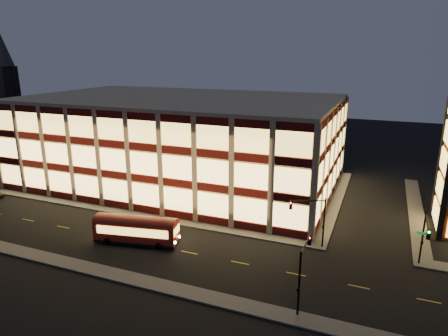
% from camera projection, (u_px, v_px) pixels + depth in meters
% --- Properties ---
extents(ground, '(200.00, 200.00, 0.00)m').
position_uv_depth(ground, '(143.00, 219.00, 53.32)').
color(ground, black).
rests_on(ground, ground).
extents(sidewalk_office_south, '(54.00, 2.00, 0.15)m').
position_uv_depth(sidewalk_office_south, '(128.00, 213.00, 55.28)').
color(sidewalk_office_south, '#514F4C').
rests_on(sidewalk_office_south, ground).
extents(sidewalk_office_east, '(2.00, 30.00, 0.15)m').
position_uv_depth(sidewalk_office_east, '(336.00, 200.00, 60.12)').
color(sidewalk_office_east, '#514F4C').
rests_on(sidewalk_office_east, ground).
extents(sidewalk_tower_west, '(2.00, 30.00, 0.15)m').
position_uv_depth(sidewalk_tower_west, '(416.00, 210.00, 56.14)').
color(sidewalk_tower_west, '#514F4C').
rests_on(sidewalk_tower_west, ground).
extents(sidewalk_near, '(100.00, 2.00, 0.15)m').
position_uv_depth(sidewalk_near, '(74.00, 264.00, 41.73)').
color(sidewalk_near, '#514F4C').
rests_on(sidewalk_near, ground).
extents(office_building, '(50.45, 30.45, 14.50)m').
position_uv_depth(office_building, '(181.00, 140.00, 67.44)').
color(office_building, tan).
rests_on(office_building, ground).
extents(church_tower, '(5.00, 5.00, 18.00)m').
position_uv_depth(church_tower, '(8.00, 99.00, 111.77)').
color(church_tower, '#2D2621').
rests_on(church_tower, ground).
extents(church_spire, '(6.00, 6.00, 10.00)m').
position_uv_depth(church_spire, '(0.00, 47.00, 107.91)').
color(church_spire, '#4C473F').
rests_on(church_spire, church_tower).
extents(traffic_signal_far, '(3.79, 1.87, 6.00)m').
position_uv_depth(traffic_signal_far, '(312.00, 214.00, 44.36)').
color(traffic_signal_far, black).
rests_on(traffic_signal_far, ground).
extents(traffic_signal_right, '(1.20, 4.37, 6.00)m').
position_uv_depth(traffic_signal_right, '(425.00, 234.00, 39.52)').
color(traffic_signal_right, black).
rests_on(traffic_signal_right, ground).
extents(traffic_signal_near, '(0.32, 4.45, 6.00)m').
position_uv_depth(traffic_signal_near, '(303.00, 264.00, 33.86)').
color(traffic_signal_near, black).
rests_on(traffic_signal_near, ground).
extents(trolley_bus, '(10.02, 4.26, 3.30)m').
position_uv_depth(trolley_bus, '(136.00, 228.00, 46.17)').
color(trolley_bus, maroon).
rests_on(trolley_bus, ground).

